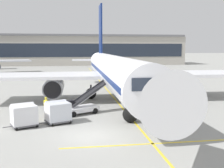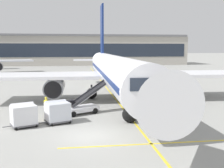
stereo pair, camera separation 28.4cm
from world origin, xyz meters
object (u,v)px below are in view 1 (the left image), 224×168
object	(u,v)px
ground_crew_by_loader	(49,110)
safety_cone_engine_keepout	(60,106)
baggage_cart_lead	(58,112)
ground_crew_by_carts	(46,105)
ground_crew_marshaller	(47,107)
baggage_cart_second	(24,115)
parked_airplane	(113,71)
belt_loader	(83,104)

from	to	relation	value
ground_crew_by_loader	safety_cone_engine_keepout	world-z (taller)	ground_crew_by_loader
baggage_cart_lead	ground_crew_by_carts	world-z (taller)	baggage_cart_lead
ground_crew_by_carts	baggage_cart_lead	bearing A→B (deg)	-67.62
ground_crew_by_loader	ground_crew_marshaller	bearing A→B (deg)	104.58
ground_crew_marshaller	baggage_cart_second	bearing A→B (deg)	-121.74
ground_crew_by_loader	ground_crew_marshaller	xyz separation A→B (m)	(-0.29, 1.12, 0.00)
ground_crew_marshaller	safety_cone_engine_keepout	size ratio (longest dim) A/B	2.45
parked_airplane	ground_crew_marshaller	bearing A→B (deg)	-132.91
baggage_cart_second	safety_cone_engine_keepout	bearing A→B (deg)	66.87
baggage_cart_lead	safety_cone_engine_keepout	size ratio (longest dim) A/B	3.95
ground_crew_by_loader	ground_crew_by_carts	distance (m)	2.42
parked_airplane	baggage_cart_second	world-z (taller)	parked_airplane
parked_airplane	safety_cone_engine_keepout	bearing A→B (deg)	-145.10
parked_airplane	ground_crew_marshaller	xyz separation A→B (m)	(-7.44, -8.00, -2.57)
baggage_cart_second	ground_crew_marshaller	size ratio (longest dim) A/B	1.61
ground_crew_marshaller	safety_cone_engine_keepout	world-z (taller)	ground_crew_marshaller
ground_crew_by_carts	safety_cone_engine_keepout	distance (m)	2.63
baggage_cart_second	ground_crew_by_loader	distance (m)	2.38
ground_crew_marshaller	safety_cone_engine_keepout	xyz separation A→B (m)	(1.01, 3.52, -0.65)
parked_airplane	baggage_cart_lead	world-z (taller)	parked_airplane
parked_airplane	ground_crew_by_loader	world-z (taller)	parked_airplane
ground_crew_by_carts	safety_cone_engine_keepout	xyz separation A→B (m)	(1.19, 2.26, -0.65)
parked_airplane	safety_cone_engine_keepout	xyz separation A→B (m)	(-6.43, -4.48, -3.22)
baggage_cart_second	ground_crew_by_loader	xyz separation A→B (m)	(1.88, 1.45, -0.00)
baggage_cart_lead	baggage_cart_second	bearing A→B (deg)	-164.33
belt_loader	safety_cone_engine_keepout	distance (m)	3.28
belt_loader	ground_crew_marshaller	size ratio (longest dim) A/B	2.96
parked_airplane	ground_crew_by_loader	xyz separation A→B (m)	(-7.14, -9.12, -2.57)
baggage_cart_lead	ground_crew_marshaller	xyz separation A→B (m)	(-1.09, 1.82, -0.00)
safety_cone_engine_keepout	ground_crew_by_carts	bearing A→B (deg)	-117.78
parked_airplane	ground_crew_marshaller	size ratio (longest dim) A/B	24.14
parked_airplane	baggage_cart_lead	distance (m)	11.97
ground_crew_by_carts	ground_crew_marshaller	size ratio (longest dim) A/B	1.00
belt_loader	ground_crew_by_carts	xyz separation A→B (m)	(-3.51, -0.01, 0.09)
ground_crew_by_carts	ground_crew_marshaller	distance (m)	1.27
belt_loader	ground_crew_marshaller	world-z (taller)	belt_loader
ground_crew_by_loader	safety_cone_engine_keepout	distance (m)	4.74
baggage_cart_second	ground_crew_by_carts	distance (m)	4.08
parked_airplane	ground_crew_by_loader	distance (m)	11.87
parked_airplane	baggage_cart_lead	bearing A→B (deg)	-122.88
ground_crew_by_carts	parked_airplane	bearing A→B (deg)	41.52
baggage_cart_lead	ground_crew_by_loader	size ratio (longest dim) A/B	1.61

